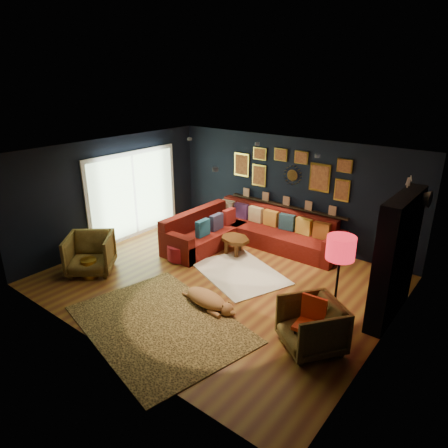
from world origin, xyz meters
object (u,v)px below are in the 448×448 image
Objects in this scene: pouf at (179,252)px; gold_stool at (89,268)px; armchair_right at (312,324)px; coffee_table at (235,241)px; armchair_left at (90,252)px; dog at (206,296)px; orange_chair at (311,319)px; sectional at (245,233)px; floor_lamp at (340,252)px.

gold_stool is (-0.90, -1.73, 0.00)m from pouf.
pouf is at bearing -158.27° from armchair_right.
armchair_left is at bearing -125.72° from coffee_table.
coffee_table is 2.32m from dog.
orange_chair reaches higher than pouf.
sectional is 3.78m from floor_lamp.
armchair_right is at bearing 7.99° from dog.
pouf is 0.56× the size of armchair_left.
floor_lamp is (0.05, 0.72, 0.95)m from armchair_right.
coffee_table is at bearing -178.02° from armchair_right.
orange_chair is 2.02m from dog.
coffee_table is 3.25m from gold_stool.
gold_stool is 5.07m from floor_lamp.
dog is at bearing -140.78° from armchair_right.
dog is (-2.00, -0.12, -0.28)m from orange_chair.
sectional reaches higher than orange_chair.
gold_stool is at bearing -117.50° from pouf.
armchair_right reaches higher than sectional.
floor_lamp is (3.80, -0.25, 1.18)m from pouf.
orange_chair is at bearing -34.25° from armchair_left.
floor_lamp is (0.08, 0.71, 0.89)m from orange_chair.
dog is at bearing -158.23° from floor_lamp.
floor_lamp is (4.70, 1.48, 1.18)m from gold_stool.
sectional is at bearing 135.69° from orange_chair.
armchair_right is at bearing 9.21° from gold_stool.
armchair_left is 0.74× the size of dog.
orange_chair is (3.04, -2.57, 0.17)m from sectional.
orange_chair is 0.51× the size of floor_lamp.
floor_lamp reaches higher than gold_stool.
armchair_left is at bearing -164.94° from floor_lamp.
sectional is 3.63m from armchair_left.
armchair_right is (3.75, -0.97, 0.24)m from pouf.
armchair_right is 2.04m from dog.
coffee_table is 3.57m from armchair_right.
pouf is (-0.69, -1.61, -0.13)m from sectional.
sectional is at bearing 101.25° from coffee_table.
armchair_right reaches higher than pouf.
floor_lamp is at bearing 122.35° from armchair_right.
gold_stool is (-1.59, -3.34, -0.12)m from sectional.
pouf is at bearing 153.10° from dog.
sectional is 2.08× the size of floor_lamp.
coffee_table is (0.11, -0.57, 0.02)m from sectional.
gold_stool is 0.48× the size of orange_chair.
armchair_right reaches higher than coffee_table.
coffee_table is at bearing -78.75° from sectional.
pouf is at bearing -113.09° from sectional.
floor_lamp is at bearing 17.47° from gold_stool.
sectional is 3.98m from orange_chair.
armchair_left is at bearing -119.01° from sectional.
dog is at bearing 13.92° from gold_stool.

